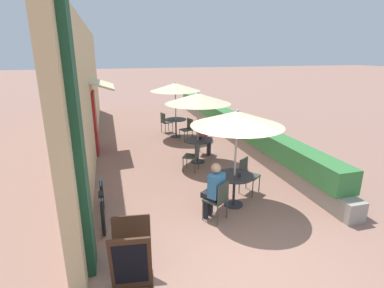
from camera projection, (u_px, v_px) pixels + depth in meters
ground_plane at (240, 262)px, 4.99m from camera, size 120.00×120.00×0.00m
cafe_facade_wall at (88, 90)px, 10.32m from camera, size 0.98×14.65×4.20m
planter_hedge at (229, 124)px, 12.18m from camera, size 0.60×13.65×1.01m
patio_table_near at (234, 183)px, 6.70m from camera, size 0.86×0.86×0.73m
patio_umbrella_near at (237, 119)px, 6.27m from camera, size 1.98×1.98×2.22m
cafe_chair_near_left at (247, 173)px, 7.34m from camera, size 0.56×0.56×0.87m
cafe_chair_near_right at (218, 198)px, 6.09m from camera, size 0.56×0.56×0.87m
seated_patron_near_right at (214, 189)px, 6.10m from camera, size 0.50×0.51×1.25m
coffee_cup_near at (239, 175)px, 6.57m from camera, size 0.07×0.07×0.09m
patio_table_mid at (198, 145)px, 9.35m from camera, size 0.86×0.86×0.73m
patio_umbrella_mid at (198, 98)px, 8.92m from camera, size 1.98×1.98×2.22m
cafe_chair_mid_left at (202, 140)px, 10.09m from camera, size 0.55×0.55×0.87m
seated_patron_mid_left at (205, 135)px, 10.01m from camera, size 0.51×0.48×1.25m
cafe_chair_mid_right at (193, 154)px, 8.64m from camera, size 0.55×0.55×0.87m
coffee_cup_mid at (200, 138)px, 9.35m from camera, size 0.07×0.07×0.09m
patio_table_far at (176, 123)px, 12.19m from camera, size 0.86×0.86×0.73m
patio_umbrella_far at (175, 87)px, 11.76m from camera, size 1.98×1.98×2.22m
cafe_chair_far_left at (188, 128)px, 11.63m from camera, size 0.50×0.50×0.87m
cafe_chair_far_right at (165, 121)px, 12.78m from camera, size 0.50×0.50×0.87m
bicycle_leaning at (102, 205)px, 6.15m from camera, size 0.11×1.68×0.74m
menu_board at (131, 256)px, 4.39m from camera, size 0.66×0.70×0.99m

